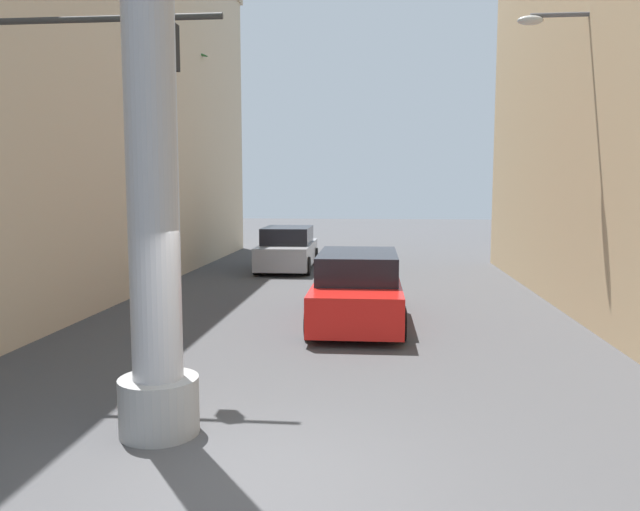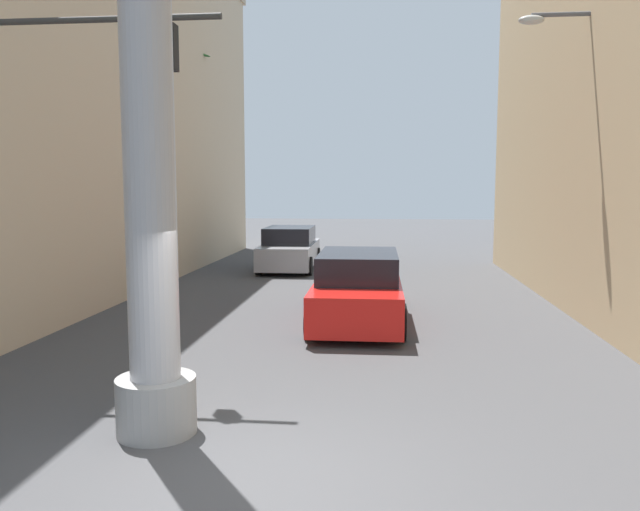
# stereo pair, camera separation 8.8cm
# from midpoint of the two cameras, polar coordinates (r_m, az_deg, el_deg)

# --- Properties ---
(ground_plane) EXTENTS (87.91, 87.91, 0.00)m
(ground_plane) POSITION_cam_midpoint_polar(r_m,az_deg,el_deg) (16.24, 1.46, -4.43)
(ground_plane) COLOR #424244
(street_lamp) EXTENTS (2.76, 0.28, 6.87)m
(street_lamp) POSITION_cam_midpoint_polar(r_m,az_deg,el_deg) (15.33, 25.83, 10.13)
(street_lamp) COLOR #59595E
(street_lamp) RESTS_ON ground
(car_lead) EXTENTS (2.04, 5.13, 1.56)m
(car_lead) POSITION_cam_midpoint_polar(r_m,az_deg,el_deg) (14.09, 3.70, -3.03)
(car_lead) COLOR black
(car_lead) RESTS_ON ground
(car_far) EXTENTS (2.04, 4.65, 1.56)m
(car_far) POSITION_cam_midpoint_polar(r_m,az_deg,el_deg) (23.03, -2.68, 0.58)
(car_far) COLOR black
(car_far) RESTS_ON ground
(palm_tree_mid_left) EXTENTS (2.61, 2.80, 9.44)m
(palm_tree_mid_left) POSITION_cam_midpoint_polar(r_m,az_deg,el_deg) (18.77, -20.47, 13.91)
(palm_tree_mid_left) COLOR brown
(palm_tree_mid_left) RESTS_ON ground
(palm_tree_far_left) EXTENTS (2.80, 2.49, 8.40)m
(palm_tree_far_left) POSITION_cam_midpoint_polar(r_m,az_deg,el_deg) (25.06, -12.78, 10.31)
(palm_tree_far_left) COLOR brown
(palm_tree_far_left) RESTS_ON ground
(palm_tree_mid_right) EXTENTS (2.32, 2.30, 9.01)m
(palm_tree_mid_right) POSITION_cam_midpoint_polar(r_m,az_deg,el_deg) (18.98, 23.13, 12.15)
(palm_tree_mid_right) COLOR brown
(palm_tree_mid_right) RESTS_ON ground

